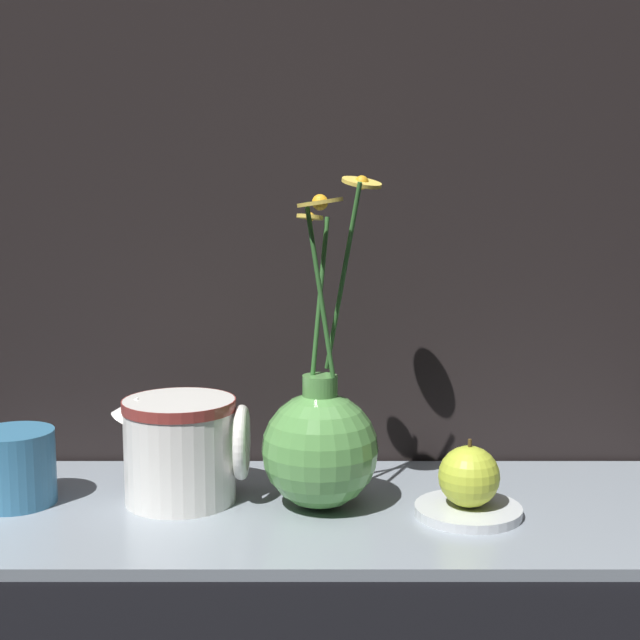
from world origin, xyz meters
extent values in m
plane|color=black|center=(0.00, 0.00, 0.00)|extent=(6.00, 6.00, 0.00)
cube|color=gray|center=(0.00, 0.00, 0.01)|extent=(0.88, 0.33, 0.01)
cube|color=black|center=(0.00, 0.18, 0.55)|extent=(1.38, 0.02, 1.10)
sphere|color=#59994C|center=(0.00, 0.00, 0.08)|extent=(0.13, 0.13, 0.13)
cylinder|color=#59994C|center=(0.00, 0.00, 0.14)|extent=(0.04, 0.04, 0.03)
cylinder|color=#336B2D|center=(0.02, 0.02, 0.26)|extent=(0.04, 0.05, 0.21)
cylinder|color=#EAC64C|center=(0.05, 0.04, 0.36)|extent=(0.06, 0.06, 0.01)
sphere|color=gold|center=(0.05, 0.04, 0.36)|extent=(0.02, 0.02, 0.02)
cylinder|color=#336B2D|center=(0.00, 0.01, 0.24)|extent=(0.02, 0.02, 0.17)
cylinder|color=#EAC64C|center=(-0.01, 0.02, 0.33)|extent=(0.04, 0.04, 0.01)
sphere|color=gold|center=(-0.01, 0.02, 0.33)|extent=(0.01, 0.01, 0.01)
cylinder|color=#336B2D|center=(0.00, -0.01, 0.25)|extent=(0.03, 0.01, 0.18)
cylinder|color=#EAC64C|center=(0.00, -0.02, 0.34)|extent=(0.05, 0.05, 0.01)
sphere|color=gold|center=(0.00, -0.02, 0.34)|extent=(0.02, 0.02, 0.02)
cylinder|color=teal|center=(-0.34, 0.01, 0.05)|extent=(0.09, 0.09, 0.08)
cylinder|color=white|center=(-0.15, 0.02, 0.07)|extent=(0.12, 0.12, 0.12)
cylinder|color=maroon|center=(-0.15, 0.02, 0.12)|extent=(0.13, 0.13, 0.01)
torus|color=white|center=(-0.09, 0.02, 0.08)|extent=(0.01, 0.08, 0.08)
cone|color=white|center=(-0.21, 0.02, 0.12)|extent=(0.04, 0.03, 0.04)
cylinder|color=silver|center=(0.16, -0.03, 0.02)|extent=(0.11, 0.11, 0.01)
sphere|color=#B7C638|center=(0.16, -0.03, 0.05)|extent=(0.07, 0.07, 0.07)
cylinder|color=#4C3819|center=(0.16, -0.03, 0.09)|extent=(0.00, 0.00, 0.01)
camera|label=1|loc=(0.00, -0.93, 0.35)|focal=50.00mm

